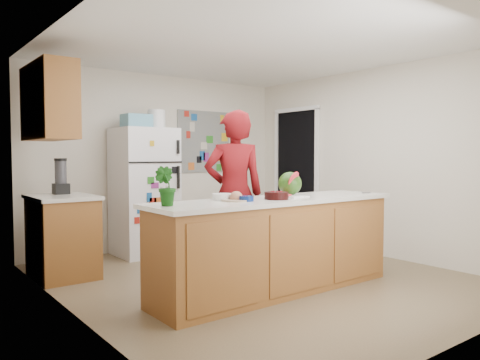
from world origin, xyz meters
TOP-DOWN VIEW (x-y plane):
  - floor at (0.00, 0.00)m, footprint 4.00×4.50m
  - wall_back at (0.00, 2.26)m, footprint 4.00×0.02m
  - wall_left at (-2.01, 0.00)m, footprint 0.02×4.50m
  - wall_right at (2.01, 0.00)m, footprint 0.02×4.50m
  - ceiling at (0.00, 0.00)m, footprint 4.00×4.50m
  - doorway at (1.99, 1.45)m, footprint 0.03×0.85m
  - peninsula_base at (-0.20, -0.50)m, footprint 2.60×0.62m
  - peninsula_top at (-0.20, -0.50)m, footprint 2.68×0.70m
  - side_counter_base at (-1.69, 1.35)m, footprint 0.60×0.80m
  - side_counter_top at (-1.69, 1.35)m, footprint 0.64×0.84m
  - upper_cabinets at (-1.82, 1.30)m, footprint 0.35×1.00m
  - refrigerator at (-0.45, 1.88)m, footprint 0.75×0.70m
  - fridge_top_bin at (-0.55, 1.88)m, footprint 0.35×0.28m
  - photo_collage at (0.75, 2.24)m, footprint 0.95×0.01m
  - person at (-0.15, 0.26)m, footprint 0.79×0.68m
  - blender_appliance at (-1.64, 1.54)m, footprint 0.13×0.13m
  - cutting_board at (-0.01, -0.44)m, footprint 0.42×0.35m
  - watermelon at (0.05, -0.42)m, footprint 0.24×0.24m
  - watermelon_slice at (-0.10, -0.49)m, footprint 0.16×0.16m
  - cherry_bowl at (-0.27, -0.58)m, footprint 0.25×0.25m
  - white_bowl at (-0.72, -0.33)m, footprint 0.24×0.24m
  - cobalt_bowl at (-0.62, -0.56)m, footprint 0.17×0.17m
  - plate at (-0.68, -0.48)m, footprint 0.31×0.31m
  - paper_towel at (-0.04, -0.55)m, footprint 0.21×0.20m
  - keys at (1.00, -0.65)m, footprint 0.10×0.07m
  - potted_plant at (-1.39, -0.45)m, footprint 0.22×0.23m

SIDE VIEW (x-z plane):
  - floor at x=0.00m, z-range -0.02..0.00m
  - side_counter_base at x=-1.69m, z-range 0.00..0.86m
  - peninsula_base at x=-0.20m, z-range 0.00..0.88m
  - refrigerator at x=-0.45m, z-range 0.00..1.70m
  - side_counter_top at x=-1.69m, z-range 0.86..0.90m
  - peninsula_top at x=-0.20m, z-range 0.88..0.92m
  - person at x=-0.15m, z-range 0.00..1.83m
  - cutting_board at x=-0.01m, z-range 0.92..0.93m
  - keys at x=1.00m, z-range 0.92..0.93m
  - plate at x=-0.68m, z-range 0.92..0.94m
  - paper_towel at x=-0.04m, z-range 0.92..0.94m
  - watermelon_slice at x=-0.10m, z-range 0.93..0.95m
  - cobalt_bowl at x=-0.62m, z-range 0.92..0.97m
  - white_bowl at x=-0.72m, z-range 0.92..0.98m
  - cherry_bowl at x=-0.27m, z-range 0.92..0.99m
  - doorway at x=1.99m, z-range 0.00..2.04m
  - watermelon at x=0.05m, z-range 0.93..1.17m
  - potted_plant at x=-1.39m, z-range 0.92..1.25m
  - blender_appliance at x=-1.64m, z-range 0.90..1.28m
  - wall_back at x=0.00m, z-range 0.00..2.50m
  - wall_left at x=-2.01m, z-range 0.00..2.50m
  - wall_right at x=2.01m, z-range 0.00..2.50m
  - photo_collage at x=0.75m, z-range 1.08..2.02m
  - fridge_top_bin at x=-0.55m, z-range 1.70..1.88m
  - upper_cabinets at x=-1.82m, z-range 1.50..2.30m
  - ceiling at x=0.00m, z-range 2.50..2.52m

